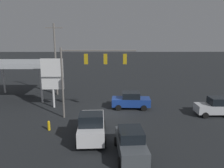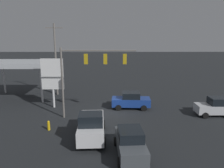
{
  "view_description": "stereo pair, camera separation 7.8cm",
  "coord_description": "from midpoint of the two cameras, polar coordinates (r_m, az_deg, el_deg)",
  "views": [
    {
      "loc": [
        0.18,
        22.78,
        8.18
      ],
      "look_at": [
        0.0,
        -2.0,
        2.81
      ],
      "focal_mm": 35.0,
      "sensor_mm": 36.0,
      "label": 1
    },
    {
      "loc": [
        0.1,
        22.78,
        8.18
      ],
      "look_at": [
        0.0,
        -2.0,
        2.81
      ],
      "focal_mm": 35.0,
      "sensor_mm": 36.0,
      "label": 2
    }
  ],
  "objects": [
    {
      "name": "utility_pole",
      "position": [
        31.74,
        -14.43,
        6.6
      ],
      "size": [
        2.4,
        0.26,
        9.99
      ],
      "color": "slate",
      "rests_on": "ground"
    },
    {
      "name": "sedan_far",
      "position": [
        15.86,
        4.94,
        -14.94
      ],
      "size": [
        2.28,
        4.5,
        1.93
      ],
      "rotation": [
        0.0,
        0.0,
        1.63
      ],
      "color": "#474C51",
      "rests_on": "ground"
    },
    {
      "name": "traffic_signal_assembly",
      "position": [
        21.74,
        -5.91,
        4.66
      ],
      "size": [
        7.44,
        0.43,
        7.17
      ],
      "color": "slate",
      "rests_on": "ground"
    },
    {
      "name": "fire_hydrant",
      "position": [
        20.6,
        -16.11,
        -10.36
      ],
      "size": [
        0.24,
        0.24,
        0.88
      ],
      "color": "gold",
      "rests_on": "ground"
    },
    {
      "name": "pickup_parked",
      "position": [
        18.13,
        -5.28,
        -10.78
      ],
      "size": [
        2.46,
        5.29,
        2.4
      ],
      "rotation": [
        0.0,
        0.0,
        1.62
      ],
      "color": "silver",
      "rests_on": "ground"
    },
    {
      "name": "sedan_waiting",
      "position": [
        25.52,
        5.06,
        -4.28
      ],
      "size": [
        4.49,
        2.24,
        1.93
      ],
      "rotation": [
        0.0,
        0.0,
        -0.05
      ],
      "color": "navy",
      "rests_on": "ground"
    },
    {
      "name": "ground_plane",
      "position": [
        24.2,
        0.11,
        -7.53
      ],
      "size": [
        200.0,
        200.0,
        0.0
      ],
      "primitive_type": "plane",
      "color": "black"
    },
    {
      "name": "price_sign",
      "position": [
        26.02,
        -15.22,
        2.21
      ],
      "size": [
        2.53,
        0.27,
        5.77
      ],
      "color": "silver",
      "rests_on": "ground"
    },
    {
      "name": "gas_station_canopy",
      "position": [
        31.95,
        -22.88,
        4.81
      ],
      "size": [
        8.28,
        6.21,
        4.97
      ],
      "color": "#B2B7BC",
      "rests_on": "ground"
    },
    {
      "name": "hatchback_crossing",
      "position": [
        25.59,
        25.38,
        -5.42
      ],
      "size": [
        3.8,
        1.96,
        1.97
      ],
      "rotation": [
        0.0,
        0.0,
        -0.0
      ],
      "color": "silver",
      "rests_on": "ground"
    }
  ]
}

